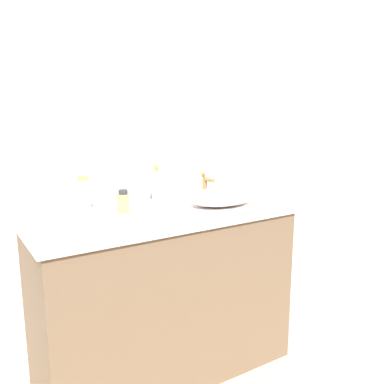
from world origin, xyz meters
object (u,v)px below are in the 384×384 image
at_px(soap_dispenser, 156,187).
at_px(sink_basin, 222,197).
at_px(lotion_bottle, 123,202).
at_px(tissue_box, 54,206).
at_px(perfume_bottle, 84,196).

bearing_deg(soap_dispenser, sink_basin, -30.09).
xyz_separation_m(lotion_bottle, tissue_box, (-0.33, 0.01, 0.02)).
relative_size(sink_basin, soap_dispenser, 1.73).
relative_size(lotion_bottle, perfume_bottle, 0.61).
bearing_deg(perfume_bottle, tissue_box, -161.16).
xyz_separation_m(sink_basin, lotion_bottle, (-0.51, 0.12, 0.01)).
bearing_deg(tissue_box, perfume_bottle, 18.84).
height_order(sink_basin, perfume_bottle, perfume_bottle).
bearing_deg(soap_dispenser, lotion_bottle, -165.44).
bearing_deg(soap_dispenser, tissue_box, -175.63).
bearing_deg(lotion_bottle, soap_dispenser, 14.56).
xyz_separation_m(soap_dispenser, lotion_bottle, (-0.21, -0.06, -0.04)).
relative_size(soap_dispenser, perfume_bottle, 1.17).
bearing_deg(tissue_box, sink_basin, -8.96).
bearing_deg(sink_basin, tissue_box, 171.04).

